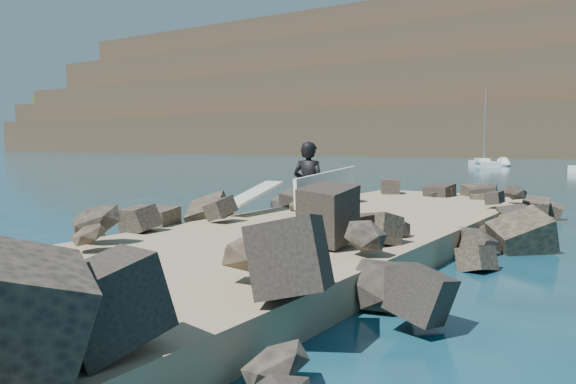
# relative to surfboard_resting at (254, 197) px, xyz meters

# --- Properties ---
(ground) EXTENTS (800.00, 800.00, 0.00)m
(ground) POSITION_rel_surfboard_resting_xyz_m (2.75, -1.43, -1.04)
(ground) COLOR #0F384C
(ground) RESTS_ON ground
(jetty) EXTENTS (6.00, 26.00, 0.60)m
(jetty) POSITION_rel_surfboard_resting_xyz_m (2.75, -3.43, -0.74)
(jetty) COLOR #8C7759
(jetty) RESTS_ON ground
(riprap_left) EXTENTS (2.60, 22.00, 1.00)m
(riprap_left) POSITION_rel_surfboard_resting_xyz_m (-0.15, -2.93, -0.54)
(riprap_left) COLOR black
(riprap_left) RESTS_ON ground
(riprap_right) EXTENTS (2.60, 22.00, 1.00)m
(riprap_right) POSITION_rel_surfboard_resting_xyz_m (5.65, -2.93, -0.54)
(riprap_right) COLOR black
(riprap_right) RESTS_ON ground
(surfboard_resting) EXTENTS (0.75, 2.37, 0.08)m
(surfboard_resting) POSITION_rel_surfboard_resting_xyz_m (0.00, 0.00, 0.00)
(surfboard_resting) COLOR silver
(surfboard_resting) RESTS_ON riprap_left
(surfer_with_board) EXTENTS (0.89, 2.48, 2.00)m
(surfer_with_board) POSITION_rel_surfboard_resting_xyz_m (3.28, -2.33, 0.57)
(surfer_with_board) COLOR black
(surfer_with_board) RESTS_ON jetty
(sailboat_a) EXTENTS (4.89, 6.95, 8.58)m
(sailboat_a) POSITION_rel_surfboard_resting_xyz_m (-6.64, 51.02, -0.69)
(sailboat_a) COLOR white
(sailboat_a) RESTS_ON ground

